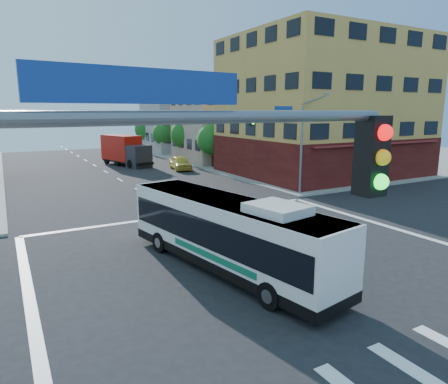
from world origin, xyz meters
TOP-DOWN VIEW (x-y plane):
  - ground at (0.00, 0.00)m, footprint 120.00×120.00m
  - sidewalk_ne at (35.00, 35.00)m, footprint 50.00×50.00m
  - corner_building_ne at (19.99, 18.48)m, footprint 18.10×15.44m
  - building_east_near at (16.98, 33.98)m, footprint 12.06×10.06m
  - building_east_far at (16.98, 47.98)m, footprint 12.06×10.06m
  - signal_mast_ne at (9.08, 10.62)m, footprint 7.91×1.13m
  - signal_mast_sw at (-9.08, -10.64)m, footprint 7.91×1.01m
  - street_tree_a at (11.90, 27.92)m, footprint 3.60×3.60m
  - street_tree_b at (11.90, 35.92)m, footprint 3.80×3.80m
  - street_tree_c at (11.90, 43.92)m, footprint 3.40×3.40m
  - street_tree_d at (11.90, 51.92)m, footprint 4.00×4.00m
  - transit_bus at (-1.90, 0.24)m, footprint 4.42×11.62m
  - box_truck at (3.47, 35.20)m, footprint 4.52×8.50m
  - parked_car at (7.93, 28.51)m, footprint 2.62×4.93m

SIDE VIEW (x-z plane):
  - ground at x=0.00m, z-range 0.00..0.00m
  - sidewalk_ne at x=35.00m, z-range 0.00..0.15m
  - parked_car at x=7.93m, z-range 0.00..1.60m
  - transit_bus at x=-1.90m, z-range -0.04..3.33m
  - box_truck at x=3.47m, z-range -0.06..3.62m
  - street_tree_c at x=11.90m, z-range 0.82..6.11m
  - street_tree_a at x=11.90m, z-range 0.83..6.35m
  - street_tree_b at x=11.90m, z-range 0.85..6.65m
  - street_tree_d at x=11.90m, z-range 0.87..6.90m
  - building_east_near at x=16.98m, z-range 0.01..9.01m
  - signal_mast_ne at x=9.08m, z-range 0.95..9.02m
  - signal_mast_sw at x=-9.08m, z-range 0.95..9.02m
  - building_east_far at x=16.98m, z-range 0.01..10.01m
  - corner_building_ne at x=19.99m, z-range -1.11..12.89m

